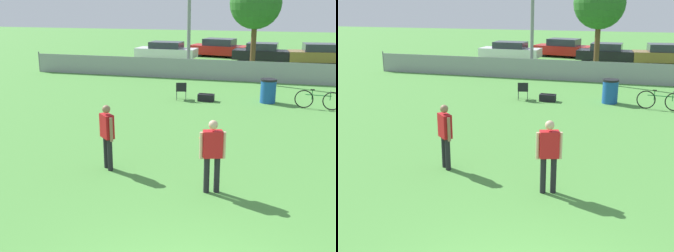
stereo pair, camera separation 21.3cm
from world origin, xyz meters
The scene contains 13 objects.
fence_backline centered at (0.00, 18.00, 0.55)m, with size 27.10×0.07×1.21m.
tree_near_pole centered at (-1.06, 21.67, 4.02)m, with size 3.06×3.06×5.57m.
player_defender_red centered at (-3.17, 4.65, 0.96)m, with size 0.45×0.44×1.66m.
player_thrower_red centered at (-0.42, 4.00, 0.96)m, with size 0.55×0.34×1.66m.
frisbee_disc centered at (-1.34, 7.74, 0.01)m, with size 0.26×0.26×0.03m.
folding_chair_sideline centered at (-3.32, 12.82, 0.45)m, with size 0.54×0.54×0.77m.
bicycle_sideline centered at (2.27, 12.67, 0.38)m, with size 1.79×0.44×0.78m.
trash_bin centered at (0.32, 13.29, 0.51)m, with size 0.67×0.67×1.00m.
gear_bag_sideline centered at (-2.24, 12.86, 0.15)m, with size 0.67×0.37×0.33m.
parked_car_white centered at (-7.68, 25.64, 0.64)m, with size 4.50×1.88×1.29m.
parked_car_red centered at (-4.18, 28.43, 0.66)m, with size 4.66×2.58×1.38m.
parked_car_dark centered at (-0.76, 26.01, 0.66)m, with size 4.06×1.85×1.34m.
parked_car_tan centered at (3.05, 26.07, 0.68)m, with size 4.26×2.27×1.39m.
Camera 2 is at (1.20, -4.45, 4.06)m, focal length 45.00 mm.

